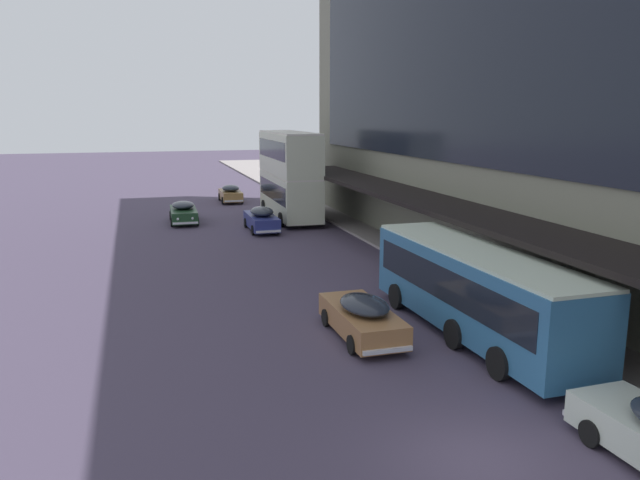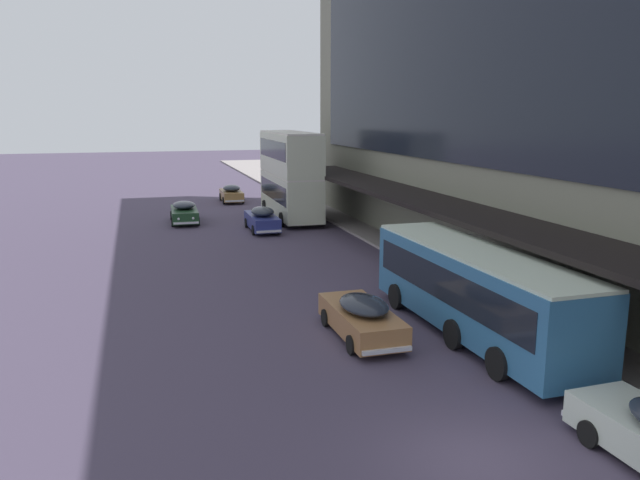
# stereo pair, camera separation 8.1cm
# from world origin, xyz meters

# --- Properties ---
(ground) EXTENTS (240.00, 240.00, 0.00)m
(ground) POSITION_xyz_m (0.00, 0.00, 0.00)
(ground) COLOR #433A4E
(transit_bus_kerbside_front) EXTENTS (2.95, 9.91, 6.33)m
(transit_bus_kerbside_front) POSITION_xyz_m (3.65, 33.07, 3.41)
(transit_bus_kerbside_front) COLOR beige
(transit_bus_kerbside_front) RESTS_ON ground
(transit_bus_kerbside_rear) EXTENTS (2.93, 11.07, 3.10)m
(transit_bus_kerbside_rear) POSITION_xyz_m (3.91, 7.26, 1.78)
(transit_bus_kerbside_rear) COLOR teal
(transit_bus_kerbside_rear) RESTS_ON ground
(sedan_trailing_near) EXTENTS (1.91, 4.79, 1.49)m
(sedan_trailing_near) POSITION_xyz_m (0.13, 8.27, 0.75)
(sedan_trailing_near) COLOR #A16D40
(sedan_trailing_near) RESTS_ON ground
(sedan_lead_near) EXTENTS (2.02, 4.83, 1.50)m
(sedan_lead_near) POSITION_xyz_m (-3.97, 33.64, 0.75)
(sedan_lead_near) COLOR #1C3B21
(sedan_lead_near) RESTS_ON ground
(sedan_far_back) EXTENTS (1.85, 4.82, 1.62)m
(sedan_far_back) POSITION_xyz_m (0.73, 28.95, 0.80)
(sedan_far_back) COLOR navy
(sedan_far_back) RESTS_ON ground
(sedan_second_near) EXTENTS (1.88, 4.34, 1.52)m
(sedan_second_near) POSITION_xyz_m (0.81, 43.08, 0.75)
(sedan_second_near) COLOR olive
(sedan_second_near) RESTS_ON ground
(pedestrian_at_kerb) EXTENTS (0.49, 0.44, 1.86)m
(pedestrian_at_kerb) POSITION_xyz_m (7.51, 5.53, 1.18)
(pedestrian_at_kerb) COLOR black
(pedestrian_at_kerb) RESTS_ON sidewalk_kerb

